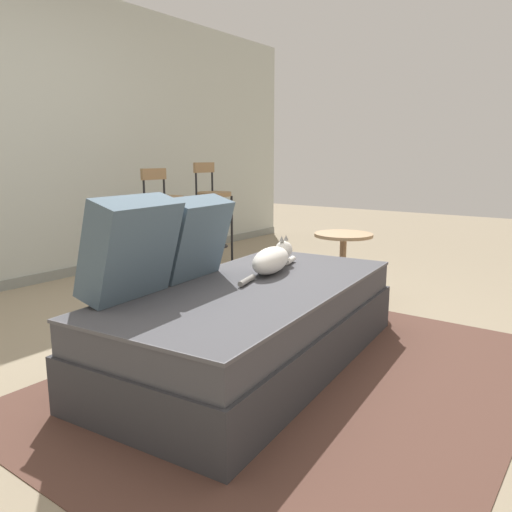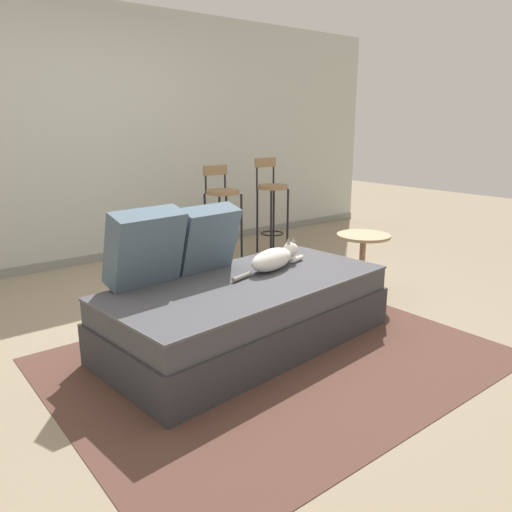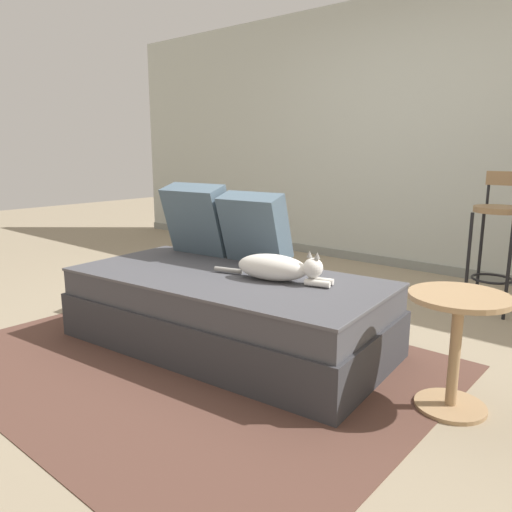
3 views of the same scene
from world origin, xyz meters
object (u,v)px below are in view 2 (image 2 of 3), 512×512
object	(u,v)px
bar_stool_by_doorway	(272,198)
side_table	(362,257)
couch	(248,311)
throw_pillow_corner	(145,247)
cat	(274,259)
bar_stool_near_window	(222,205)
throw_pillow_middle	(206,238)

from	to	relation	value
bar_stool_by_doorway	side_table	world-z (taller)	bar_stool_by_doorway
couch	throw_pillow_corner	distance (m)	0.79
cat	bar_stool_near_window	bearing A→B (deg)	67.03
throw_pillow_middle	bar_stool_by_doorway	distance (m)	2.25
couch	cat	bearing A→B (deg)	17.21
couch	side_table	size ratio (longest dim) A/B	3.68
couch	throw_pillow_middle	bearing A→B (deg)	103.08
cat	side_table	xyz separation A→B (m)	(1.00, 0.03, -0.16)
couch	bar_stool_near_window	world-z (taller)	bar_stool_near_window
cat	side_table	bearing A→B (deg)	1.78
throw_pillow_corner	side_table	world-z (taller)	throw_pillow_corner
throw_pillow_corner	bar_stool_by_doorway	size ratio (longest dim) A/B	0.47
bar_stool_by_doorway	cat	bearing A→B (deg)	-129.63
couch	throw_pillow_middle	size ratio (longest dim) A/B	4.34
throw_pillow_corner	throw_pillow_middle	size ratio (longest dim) A/B	1.08
couch	cat	size ratio (longest dim) A/B	2.71
couch	bar_stool_by_doorway	xyz separation A→B (m)	(1.68, 1.75, 0.40)
bar_stool_near_window	bar_stool_by_doorway	bearing A→B (deg)	0.08
side_table	cat	bearing A→B (deg)	-178.22
couch	throw_pillow_corner	xyz separation A→B (m)	(-0.56, 0.31, 0.47)
side_table	bar_stool_near_window	bearing A→B (deg)	100.27
bar_stool_by_doorway	side_table	size ratio (longest dim) A/B	1.94
throw_pillow_middle	bar_stool_near_window	size ratio (longest dim) A/B	0.46
couch	bar_stool_near_window	bearing A→B (deg)	59.97
throw_pillow_corner	bar_stool_near_window	world-z (taller)	bar_stool_near_window
couch	cat	world-z (taller)	cat
bar_stool_near_window	bar_stool_by_doorway	world-z (taller)	bar_stool_by_doorway
bar_stool_by_doorway	side_table	bearing A→B (deg)	-103.02
bar_stool_by_doorway	side_table	distance (m)	1.69
cat	bar_stool_near_window	distance (m)	1.80
throw_pillow_corner	bar_stool_near_window	bearing A→B (deg)	42.44
couch	throw_pillow_corner	world-z (taller)	throw_pillow_corner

